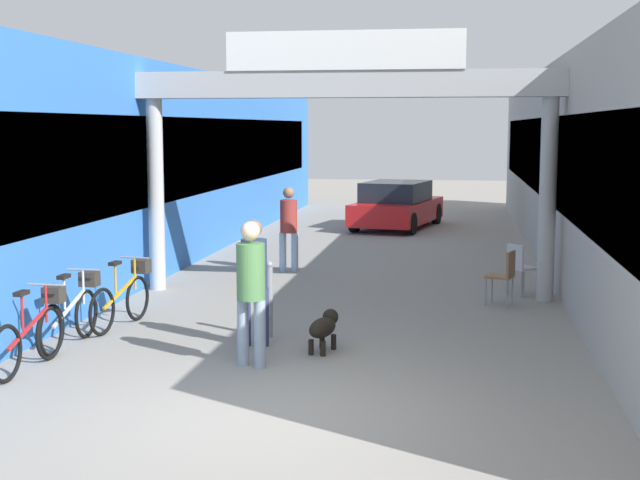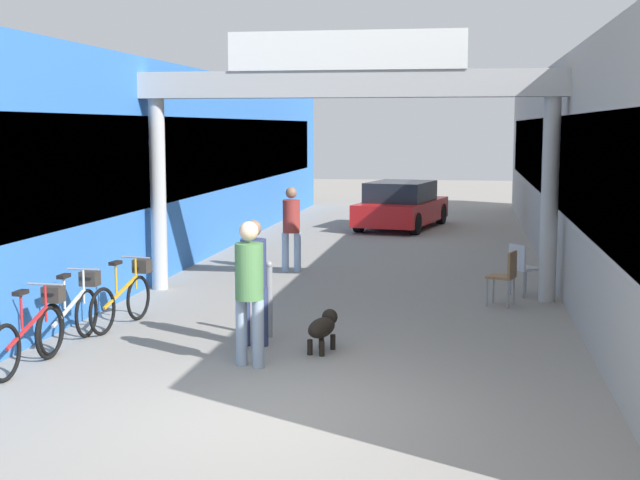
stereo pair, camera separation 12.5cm
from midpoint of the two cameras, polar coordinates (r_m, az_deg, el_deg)
name	(u,v)px [view 2 (the right image)]	position (r m, az deg, el deg)	size (l,w,h in m)	color
ground_plane	(259,415)	(9.11, -3.54, -11.12)	(80.00, 80.00, 0.00)	gray
storefront_left	(152,163)	(20.68, -10.55, 4.85)	(3.00, 26.00, 4.08)	blue
storefront_right	(617,167)	(19.69, 18.64, 4.47)	(3.00, 26.00, 4.08)	#9E9993
arcade_sign_gateway	(347,108)	(15.06, 1.98, 8.47)	(7.40, 0.47, 4.44)	#B2B2B2
pedestrian_with_dog	(249,284)	(10.65, -4.21, -2.80)	(0.43, 0.43, 1.76)	#8C9EB2
pedestrian_companion	(253,274)	(11.68, -3.97, -2.21)	(0.39, 0.37, 1.67)	navy
pedestrian_carrying_crate	(291,224)	(17.64, -1.64, 1.06)	(0.42, 0.42, 1.68)	#A5BFE0
dog_on_leash	(323,327)	(11.48, 0.52, -5.59)	(0.41, 0.73, 0.51)	black
bicycle_red_nearest	(33,332)	(11.22, -17.62, -5.62)	(0.46, 1.69, 0.98)	black
bicycle_silver_second	(73,312)	(12.25, -15.24, -4.46)	(0.46, 1.69, 0.98)	black
bicycle_orange_third	(125,296)	(13.21, -12.13, -3.53)	(0.46, 1.68, 0.98)	black
bollard_post_metal	(269,299)	(12.22, -2.99, -3.76)	(0.10, 0.10, 1.06)	gray
cafe_chair_wood_nearer	(506,273)	(14.63, 12.05, -2.07)	(0.51, 0.51, 0.89)	gray
cafe_chair_aluminium_farther	(522,265)	(15.54, 13.00, -1.55)	(0.56, 0.56, 0.89)	gray
parked_car_red	(401,206)	(25.41, 5.37, 2.21)	(2.54, 4.27, 1.33)	red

